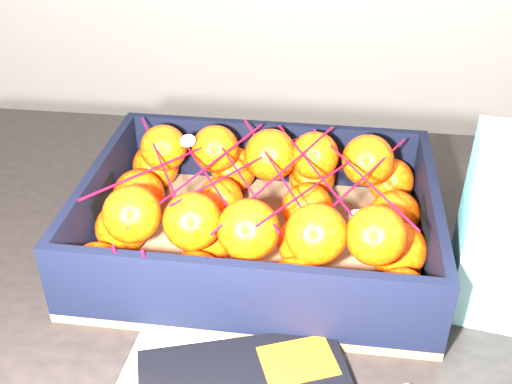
# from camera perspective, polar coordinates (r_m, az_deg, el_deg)

# --- Properties ---
(table) EXTENTS (1.21, 0.81, 0.75)m
(table) POSITION_cam_1_polar(r_m,az_deg,el_deg) (0.85, 2.07, -12.27)
(table) COLOR black
(table) RESTS_ON ground
(produce_crate) EXTENTS (0.44, 0.33, 0.11)m
(produce_crate) POSITION_cam_1_polar(r_m,az_deg,el_deg) (0.80, 0.29, -3.59)
(produce_crate) COLOR olive
(produce_crate) RESTS_ON table
(clementine_heap) EXTENTS (0.41, 0.31, 0.12)m
(clementine_heap) POSITION_cam_1_polar(r_m,az_deg,el_deg) (0.77, 0.43, -1.55)
(clementine_heap) COLOR #FF3F05
(clementine_heap) RESTS_ON produce_crate
(mesh_net) EXTENTS (0.36, 0.29, 0.11)m
(mesh_net) POSITION_cam_1_polar(r_m,az_deg,el_deg) (0.74, -0.41, 1.17)
(mesh_net) COLOR red
(mesh_net) RESTS_ON clementine_heap
(retail_carton) EXTENTS (0.11, 0.15, 0.20)m
(retail_carton) POSITION_cam_1_polar(r_m,az_deg,el_deg) (0.74, 22.03, -2.93)
(retail_carton) COLOR silver
(retail_carton) RESTS_ON table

